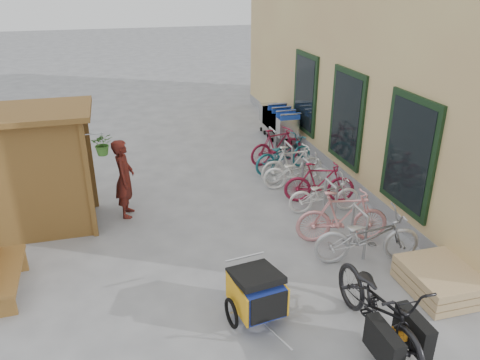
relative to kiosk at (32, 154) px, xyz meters
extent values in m
plane|color=#9A9A9D|center=(3.28, -2.47, -1.55)|extent=(80.00, 80.00, 0.00)
cube|color=#D0B977|center=(9.78, 2.03, 1.95)|extent=(6.00, 13.00, 7.00)
cube|color=#9A9A9D|center=(6.86, 2.03, -1.40)|extent=(0.18, 13.00, 0.30)
cube|color=black|center=(6.75, -1.97, 0.05)|extent=(0.06, 1.50, 2.20)
cube|color=black|center=(6.72, -1.97, 0.05)|extent=(0.02, 1.25, 1.95)
cube|color=black|center=(6.75, 0.53, 0.05)|extent=(0.06, 1.50, 2.20)
cube|color=black|center=(6.72, 0.53, 0.05)|extent=(0.02, 1.25, 1.95)
cube|color=black|center=(6.75, 3.03, 0.05)|extent=(0.06, 1.50, 2.20)
cube|color=black|center=(6.72, 3.03, 0.05)|extent=(0.02, 1.25, 1.95)
cube|color=brown|center=(0.98, -0.62, -0.40)|extent=(0.09, 0.09, 2.30)
cube|color=brown|center=(0.98, 0.68, -0.40)|extent=(0.09, 0.09, 2.30)
cube|color=brown|center=(0.08, -0.59, -0.40)|extent=(1.80, 0.05, 2.30)
cube|color=brown|center=(0.08, 0.65, -0.40)|extent=(1.80, 0.05, 2.30)
cube|color=brown|center=(0.08, 0.03, 0.80)|extent=(2.15, 1.65, 0.10)
cube|color=brown|center=(-0.12, 0.03, -0.65)|extent=(1.30, 1.15, 0.04)
cube|color=brown|center=(-0.12, 0.03, -0.05)|extent=(1.30, 1.15, 0.04)
cylinder|color=#A5A8AD|center=(1.16, -0.62, 0.50)|extent=(0.36, 0.02, 0.02)
imported|color=#366925|center=(1.31, -0.62, 0.30)|extent=(0.38, 0.33, 0.42)
cylinder|color=#A5A8AD|center=(5.58, -2.72, -1.13)|extent=(0.05, 0.05, 0.84)
cylinder|color=#A5A8AD|center=(5.58, -2.22, -1.13)|extent=(0.05, 0.05, 0.84)
cylinder|color=#A5A8AD|center=(5.58, -2.47, -0.71)|extent=(0.05, 0.50, 0.05)
cylinder|color=#A5A8AD|center=(5.58, -1.52, -1.13)|extent=(0.05, 0.05, 0.84)
cylinder|color=#A5A8AD|center=(5.58, -1.02, -1.13)|extent=(0.05, 0.05, 0.84)
cylinder|color=#A5A8AD|center=(5.58, -1.27, -0.71)|extent=(0.05, 0.50, 0.05)
cylinder|color=#A5A8AD|center=(5.58, -0.32, -1.13)|extent=(0.05, 0.05, 0.84)
cylinder|color=#A5A8AD|center=(5.58, 0.18, -1.13)|extent=(0.05, 0.05, 0.84)
cylinder|color=#A5A8AD|center=(5.58, -0.07, -0.71)|extent=(0.05, 0.50, 0.05)
cylinder|color=#A5A8AD|center=(5.58, 0.88, -1.13)|extent=(0.05, 0.05, 0.84)
cylinder|color=#A5A8AD|center=(5.58, 1.38, -1.13)|extent=(0.05, 0.05, 0.84)
cylinder|color=#A5A8AD|center=(5.58, 1.13, -0.71)|extent=(0.05, 0.50, 0.05)
cylinder|color=#A5A8AD|center=(5.58, 2.08, -1.13)|extent=(0.05, 0.05, 0.84)
cylinder|color=#A5A8AD|center=(5.58, 2.58, -1.13)|extent=(0.05, 0.05, 0.84)
cylinder|color=#A5A8AD|center=(5.58, 2.33, -0.71)|extent=(0.05, 0.50, 0.05)
cube|color=tan|center=(6.28, -3.87, -1.48)|extent=(1.00, 1.20, 0.12)
cube|color=tan|center=(6.28, -3.87, -1.34)|extent=(1.00, 1.20, 0.12)
cube|color=tan|center=(6.28, -3.87, -1.20)|extent=(1.00, 1.20, 0.12)
cube|color=brown|center=(-0.32, -2.12, -1.14)|extent=(0.50, 1.48, 0.06)
cube|color=brown|center=(-0.32, -2.70, -1.36)|extent=(0.39, 0.07, 0.39)
cube|color=brown|center=(-0.32, -1.53, -1.36)|extent=(0.39, 0.07, 0.39)
cube|color=silver|center=(6.28, 3.32, -0.92)|extent=(0.58, 0.90, 0.55)
cube|color=#1C43B8|center=(6.28, 2.87, -0.55)|extent=(0.58, 0.04, 0.19)
cylinder|color=silver|center=(6.28, 2.84, -0.48)|extent=(0.61, 0.04, 0.04)
cylinder|color=black|center=(6.05, 2.96, -1.49)|extent=(0.04, 0.13, 0.13)
cube|color=silver|center=(6.28, 3.69, -0.92)|extent=(0.58, 0.90, 0.55)
cube|color=#1C43B8|center=(6.28, 3.24, -0.55)|extent=(0.58, 0.04, 0.19)
cylinder|color=silver|center=(6.28, 3.21, -0.48)|extent=(0.61, 0.04, 0.04)
cylinder|color=black|center=(6.05, 3.32, -1.49)|extent=(0.04, 0.13, 0.13)
cube|color=silver|center=(6.28, 4.06, -0.92)|extent=(0.58, 0.90, 0.55)
cube|color=#1C43B8|center=(6.28, 3.61, -0.55)|extent=(0.58, 0.04, 0.19)
cylinder|color=silver|center=(6.28, 3.58, -0.48)|extent=(0.61, 0.04, 0.04)
cylinder|color=black|center=(6.05, 3.69, -1.49)|extent=(0.04, 0.13, 0.13)
cube|color=silver|center=(6.28, 4.43, -0.92)|extent=(0.58, 0.90, 0.55)
cube|color=#1C43B8|center=(6.28, 3.98, -0.55)|extent=(0.58, 0.04, 0.19)
cylinder|color=silver|center=(6.28, 3.95, -0.48)|extent=(0.61, 0.04, 0.04)
cylinder|color=black|center=(6.05, 4.06, -1.49)|extent=(0.04, 0.13, 0.13)
cube|color=#1B3596|center=(3.28, -3.70, -1.11)|extent=(0.69, 0.85, 0.45)
cube|color=gold|center=(2.98, -3.75, -1.11)|extent=(0.14, 0.77, 0.45)
cube|color=gold|center=(3.59, -3.66, -1.11)|extent=(0.14, 0.77, 0.45)
cube|color=black|center=(3.34, -4.11, -1.08)|extent=(0.55, 0.11, 0.42)
cube|color=black|center=(3.28, -3.66, -0.83)|extent=(0.74, 0.82, 0.22)
torus|color=black|center=(2.89, -3.76, -1.34)|extent=(0.12, 0.45, 0.45)
torus|color=black|center=(3.68, -3.65, -1.34)|extent=(0.12, 0.45, 0.45)
cylinder|color=#B7B7BC|center=(3.38, -4.36, -1.34)|extent=(0.12, 0.66, 0.03)
cylinder|color=#B7B7BC|center=(3.22, -3.28, -0.75)|extent=(0.62, 0.12, 0.03)
imported|color=black|center=(4.75, -4.54, -0.99)|extent=(0.78, 2.14, 1.12)
cube|color=black|center=(4.51, -5.09, -1.10)|extent=(0.19, 0.65, 0.45)
cube|color=black|center=(5.01, -4.98, -1.10)|extent=(0.19, 0.65, 0.45)
cube|color=orange|center=(4.76, -5.04, -1.05)|extent=(0.12, 0.18, 0.12)
imported|color=maroon|center=(1.62, 0.09, -0.72)|extent=(0.49, 0.66, 1.66)
imported|color=#A9AAAE|center=(5.57, -2.77, -1.06)|extent=(1.95, 0.96, 0.98)
imported|color=pink|center=(5.46, -2.05, -1.03)|extent=(1.80, 0.83, 1.04)
imported|color=white|center=(5.65, -0.85, -1.15)|extent=(1.58, 0.71, 0.80)
imported|color=maroon|center=(5.74, -0.40, -1.09)|extent=(1.61, 0.84, 0.93)
imported|color=white|center=(5.53, 0.36, -1.13)|extent=(1.69, 0.95, 0.84)
imported|color=white|center=(5.55, 0.76, -1.08)|extent=(1.58, 0.46, 0.95)
imported|color=#1B5F6D|center=(5.59, 1.50, -1.10)|extent=(1.82, 1.08, 0.90)
imported|color=maroon|center=(5.61, 2.07, -1.07)|extent=(1.66, 0.82, 0.96)
camera|label=1|loc=(1.61, -8.95, 3.11)|focal=35.00mm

